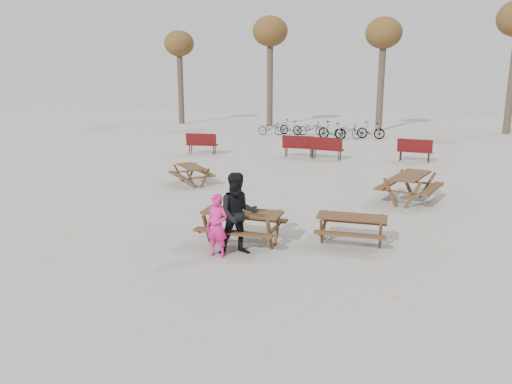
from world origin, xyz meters
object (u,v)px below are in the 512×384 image
(main_picnic_table, at_px, (242,219))
(adult, at_px, (238,214))
(picnic_table_east, at_px, (351,230))
(picnic_table_far, at_px, (410,188))
(child, at_px, (217,226))
(soda_bottle, at_px, (239,210))
(food_tray, at_px, (238,211))
(picnic_table_north, at_px, (192,175))

(main_picnic_table, height_order, adult, adult)
(picnic_table_east, xyz_separation_m, picnic_table_far, (1.15, 4.47, 0.09))
(main_picnic_table, bearing_deg, child, -104.28)
(main_picnic_table, bearing_deg, soda_bottle, -99.38)
(adult, xyz_separation_m, picnic_table_far, (3.39, 5.88, -0.48))
(food_tray, distance_m, child, 0.87)
(soda_bottle, relative_size, adult, 0.09)
(picnic_table_north, bearing_deg, main_picnic_table, -10.05)
(soda_bottle, distance_m, adult, 0.52)
(adult, xyz_separation_m, picnic_table_north, (-3.97, 6.02, -0.57))
(soda_bottle, relative_size, picnic_table_far, 0.09)
(child, relative_size, adult, 0.76)
(food_tray, bearing_deg, picnic_table_east, 18.86)
(food_tray, xyz_separation_m, picnic_table_north, (-3.76, 5.45, -0.46))
(main_picnic_table, bearing_deg, picnic_table_north, 125.53)
(adult, bearing_deg, picnic_table_far, 31.09)
(soda_bottle, distance_m, picnic_table_far, 6.47)
(picnic_table_far, bearing_deg, picnic_table_north, 103.43)
(adult, bearing_deg, main_picnic_table, 73.31)
(main_picnic_table, distance_m, child, 0.96)
(food_tray, bearing_deg, picnic_table_north, 124.60)
(food_tray, relative_size, soda_bottle, 1.06)
(picnic_table_north, bearing_deg, soda_bottle, -11.00)
(picnic_table_north, bearing_deg, picnic_table_east, 7.87)
(main_picnic_table, relative_size, picnic_table_east, 1.15)
(soda_bottle, bearing_deg, child, -105.25)
(main_picnic_table, distance_m, food_tray, 0.23)
(soda_bottle, xyz_separation_m, child, (-0.21, -0.77, -0.16))
(picnic_table_north, bearing_deg, food_tray, -10.98)
(picnic_table_east, bearing_deg, main_picnic_table, -164.75)
(soda_bottle, height_order, picnic_table_east, soda_bottle)
(picnic_table_far, bearing_deg, child, 163.03)
(main_picnic_table, relative_size, food_tray, 10.00)
(main_picnic_table, height_order, child, child)
(food_tray, xyz_separation_m, soda_bottle, (0.05, -0.08, 0.05))
(main_picnic_table, height_order, picnic_table_far, picnic_table_far)
(food_tray, xyz_separation_m, adult, (0.22, -0.57, 0.11))
(adult, relative_size, picnic_table_far, 0.92)
(main_picnic_table, xyz_separation_m, food_tray, (-0.08, -0.08, 0.21))
(soda_bottle, bearing_deg, picnic_table_north, 124.58)
(adult, bearing_deg, child, -172.59)
(food_tray, bearing_deg, adult, -69.18)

